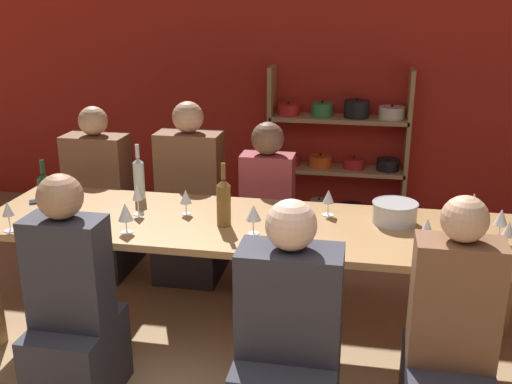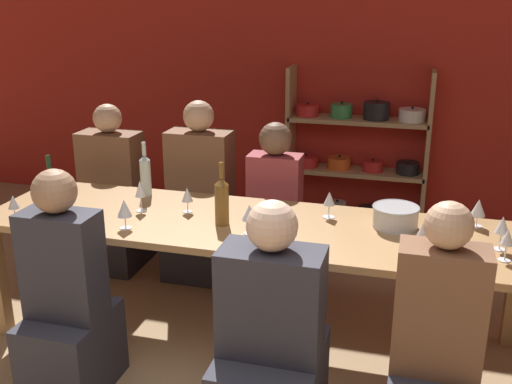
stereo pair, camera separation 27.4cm
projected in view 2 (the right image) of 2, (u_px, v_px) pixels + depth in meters
name	position (u px, v px, depth m)	size (l,w,h in m)	color
wall_back_red	(330.00, 67.00, 5.25)	(8.80, 0.06, 2.70)	red
shelf_unit	(359.00, 160.00, 5.23)	(1.22, 0.30, 1.37)	tan
dining_table	(251.00, 235.00, 3.39)	(3.10, 0.84, 0.74)	#AD7F4C
mixing_bowl	(396.00, 216.00, 3.29)	(0.26, 0.26, 0.12)	#B7BABC
wine_bottle_green	(145.00, 174.00, 3.78)	(0.07, 0.07, 0.35)	#B2C6C1
wine_bottle_dark	(52.00, 190.00, 3.48)	(0.08, 0.08, 0.35)	#19381E
wine_bottle_amber	(222.00, 201.00, 3.30)	(0.08, 0.08, 0.36)	brown
wine_glass_red_a	(507.00, 238.00, 2.85)	(0.06, 0.06, 0.16)	white
wine_glass_empty_a	(249.00, 213.00, 3.18)	(0.08, 0.08, 0.16)	white
wine_glass_empty_b	(502.00, 226.00, 2.97)	(0.07, 0.07, 0.18)	white
wine_glass_red_b	(422.00, 234.00, 2.91)	(0.08, 0.08, 0.17)	white
wine_glass_white_a	(14.00, 203.00, 3.32)	(0.07, 0.07, 0.17)	white
wine_glass_red_c	(58.00, 184.00, 3.68)	(0.07, 0.07, 0.16)	white
wine_glass_red_d	(478.00, 208.00, 3.28)	(0.08, 0.08, 0.16)	white
wine_glass_empty_c	(329.00, 199.00, 3.41)	(0.07, 0.07, 0.16)	white
wine_glass_white_b	(140.00, 190.00, 3.51)	(0.07, 0.07, 0.19)	white
wine_glass_empty_d	(187.00, 195.00, 3.50)	(0.07, 0.07, 0.15)	white
wine_glass_empty_e	(124.00, 209.00, 3.25)	(0.08, 0.08, 0.17)	white
cell_phone	(52.00, 195.00, 3.81)	(0.16, 0.14, 0.01)	#1E2338
person_near_a	(68.00, 312.00, 3.02)	(0.38, 0.47, 1.19)	#2D2D38
person_far_a	(201.00, 212.00, 4.34)	(0.45, 0.56, 1.27)	#2D2D38
person_near_b	(433.00, 368.00, 2.57)	(0.37, 0.46, 1.20)	#2D2D38
person_far_b	(115.00, 208.00, 4.48)	(0.44, 0.55, 1.23)	#2D2D38
person_near_c	(271.00, 359.00, 2.67)	(0.45, 0.56, 1.17)	#2D2D38
person_far_c	(274.00, 227.00, 4.12)	(0.35, 0.44, 1.17)	#2D2D38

